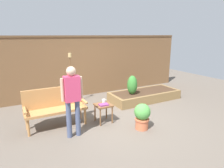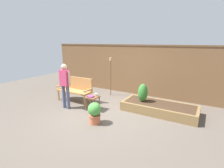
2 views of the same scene
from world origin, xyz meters
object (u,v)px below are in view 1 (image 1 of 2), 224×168
at_px(shrub_near_bench, 132,85).
at_px(book_on_table, 104,105).
at_px(cup_on_table, 104,101).
at_px(person_by_bench, 72,96).
at_px(tiki_torch, 71,70).
at_px(garden_bench, 55,104).
at_px(side_table, 103,107).
at_px(potted_boxwood, 142,115).

bearing_deg(shrub_near_bench, book_on_table, -147.52).
distance_m(cup_on_table, person_by_bench, 1.13).
xyz_separation_m(cup_on_table, tiki_torch, (-0.37, 1.60, 0.60)).
bearing_deg(tiki_torch, garden_bench, -121.64).
bearing_deg(book_on_table, tiki_torch, 100.81).
bearing_deg(cup_on_table, shrub_near_bench, 28.90).
relative_size(side_table, shrub_near_bench, 0.78).
xyz_separation_m(garden_bench, book_on_table, (1.09, -0.46, -0.05)).
height_order(cup_on_table, potted_boxwood, potted_boxwood).
xyz_separation_m(book_on_table, person_by_bench, (-0.86, -0.27, 0.44)).
distance_m(garden_bench, book_on_table, 1.18).
relative_size(cup_on_table, book_on_table, 0.57).
bearing_deg(side_table, cup_on_table, 57.41).
relative_size(cup_on_table, tiki_torch, 0.08).
height_order(garden_bench, potted_boxwood, garden_bench).
relative_size(side_table, tiki_torch, 0.29).
relative_size(cup_on_table, potted_boxwood, 0.21).
xyz_separation_m(garden_bench, shrub_near_bench, (2.57, 0.48, 0.06)).
relative_size(book_on_table, shrub_near_bench, 0.37).
relative_size(tiki_torch, person_by_bench, 1.05).
xyz_separation_m(shrub_near_bench, person_by_bench, (-2.35, -1.21, 0.33)).
bearing_deg(garden_bench, shrub_near_bench, 10.61).
xyz_separation_m(cup_on_table, person_by_bench, (-0.96, -0.45, 0.41)).
relative_size(side_table, person_by_bench, 0.31).
bearing_deg(tiki_torch, side_table, -80.12).
xyz_separation_m(garden_bench, side_table, (1.11, -0.40, -0.15)).
relative_size(potted_boxwood, person_by_bench, 0.40).
xyz_separation_m(side_table, potted_boxwood, (0.64, -0.76, -0.06)).
bearing_deg(book_on_table, garden_bench, 158.97).
bearing_deg(shrub_near_bench, garden_bench, -169.39).
relative_size(garden_bench, tiki_torch, 0.88).
bearing_deg(tiki_torch, book_on_table, -81.31).
bearing_deg(side_table, person_by_bench, -159.15).
bearing_deg(cup_on_table, tiki_torch, 102.95).
bearing_deg(potted_boxwood, shrub_near_bench, 63.57).
distance_m(potted_boxwood, shrub_near_bench, 1.85).
relative_size(garden_bench, cup_on_table, 11.13).
bearing_deg(side_table, book_on_table, -110.79).
height_order(potted_boxwood, person_by_bench, person_by_bench).
distance_m(potted_boxwood, person_by_bench, 1.70).
bearing_deg(garden_bench, tiki_torch, 58.36).
relative_size(book_on_table, person_by_bench, 0.15).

